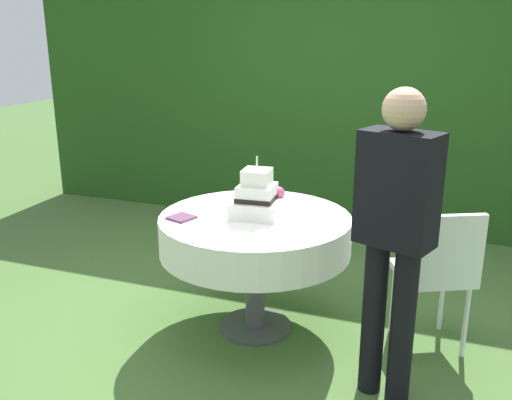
% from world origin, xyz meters
% --- Properties ---
extents(ground_plane, '(20.00, 20.00, 0.00)m').
position_xyz_m(ground_plane, '(0.00, 0.00, 0.00)').
color(ground_plane, '#476B33').
extents(foliage_hedge, '(6.47, 0.42, 2.46)m').
position_xyz_m(foliage_hedge, '(0.00, 2.33, 1.23)').
color(foliage_hedge, '#234C19').
rests_on(foliage_hedge, ground_plane).
extents(cake_table, '(1.17, 1.17, 0.76)m').
position_xyz_m(cake_table, '(0.00, 0.00, 0.64)').
color(cake_table, '#4C4C51').
rests_on(cake_table, ground_plane).
extents(wedding_cake, '(0.31, 0.31, 0.37)m').
position_xyz_m(wedding_cake, '(0.01, 0.02, 0.87)').
color(wedding_cake, white).
rests_on(wedding_cake, cake_table).
extents(serving_plate_near, '(0.11, 0.11, 0.01)m').
position_xyz_m(serving_plate_near, '(-0.21, 0.41, 0.77)').
color(serving_plate_near, white).
rests_on(serving_plate_near, cake_table).
extents(serving_plate_far, '(0.13, 0.13, 0.01)m').
position_xyz_m(serving_plate_far, '(0.22, 0.40, 0.77)').
color(serving_plate_far, white).
rests_on(serving_plate_far, cake_table).
extents(napkin_stack, '(0.17, 0.17, 0.01)m').
position_xyz_m(napkin_stack, '(-0.40, -0.20, 0.77)').
color(napkin_stack, '#603856').
rests_on(napkin_stack, cake_table).
extents(garden_chair, '(0.54, 0.54, 0.89)m').
position_xyz_m(garden_chair, '(1.08, 0.11, 0.54)').
color(garden_chair, white).
rests_on(garden_chair, ground_plane).
extents(standing_person, '(0.41, 0.31, 1.60)m').
position_xyz_m(standing_person, '(0.87, -0.41, 0.93)').
color(standing_person, black).
rests_on(standing_person, ground_plane).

